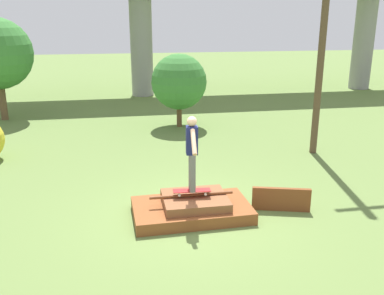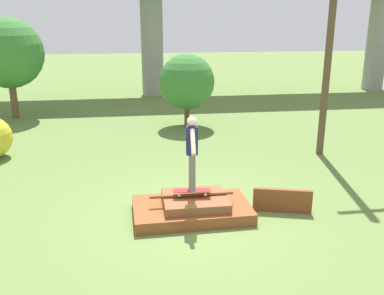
% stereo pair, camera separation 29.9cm
% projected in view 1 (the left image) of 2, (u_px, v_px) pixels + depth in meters
% --- Properties ---
extents(ground_plane, '(80.00, 80.00, 0.00)m').
position_uv_depth(ground_plane, '(192.00, 216.00, 8.75)').
color(ground_plane, olive).
extents(scrap_pile, '(2.40, 1.43, 0.49)m').
position_uv_depth(scrap_pile, '(192.00, 208.00, 8.70)').
color(scrap_pile, brown).
rests_on(scrap_pile, ground_plane).
extents(scrap_plank_loose, '(1.18, 0.42, 0.50)m').
position_uv_depth(scrap_plank_loose, '(281.00, 199.00, 8.91)').
color(scrap_plank_loose, brown).
rests_on(scrap_plank_loose, ground_plane).
extents(skateboard, '(0.76, 0.26, 0.09)m').
position_uv_depth(skateboard, '(192.00, 191.00, 8.55)').
color(skateboard, maroon).
rests_on(skateboard, scrap_pile).
extents(skater, '(0.24, 1.06, 1.51)m').
position_uv_depth(skater, '(192.00, 149.00, 8.29)').
color(skater, slate).
rests_on(skater, skateboard).
extents(tree_behind_left, '(1.99, 1.99, 2.65)m').
position_uv_depth(tree_behind_left, '(179.00, 82.00, 15.31)').
color(tree_behind_left, brown).
rests_on(tree_behind_left, ground_plane).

